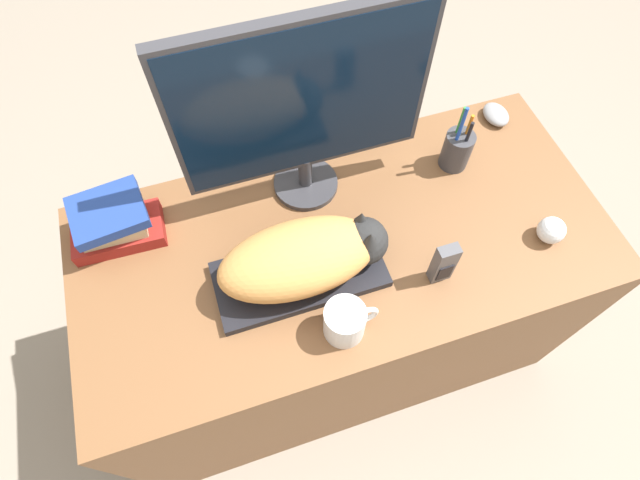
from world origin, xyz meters
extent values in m
plane|color=gray|center=(0.00, 0.00, 0.00)|extent=(12.00, 12.00, 0.00)
cube|color=brown|center=(0.00, 0.32, 0.37)|extent=(1.36, 0.65, 0.74)
cube|color=black|center=(-0.13, 0.26, 0.76)|extent=(0.40, 0.19, 0.02)
ellipsoid|color=#D18C47|center=(-0.13, 0.26, 0.84)|extent=(0.37, 0.19, 0.14)
sphere|color=#262626|center=(0.02, 0.26, 0.83)|extent=(0.11, 0.11, 0.11)
cone|color=#262626|center=(0.02, 0.23, 0.89)|extent=(0.04, 0.04, 0.05)
cone|color=#262626|center=(0.02, 0.29, 0.89)|extent=(0.04, 0.04, 0.05)
cylinder|color=#333338|center=(-0.04, 0.52, 0.75)|extent=(0.17, 0.17, 0.02)
cylinder|color=#333338|center=(-0.04, 0.52, 0.81)|extent=(0.04, 0.04, 0.10)
cube|color=#333338|center=(-0.04, 0.52, 1.05)|extent=(0.58, 0.03, 0.41)
cube|color=black|center=(-0.04, 0.51, 1.05)|extent=(0.56, 0.01, 0.39)
ellipsoid|color=gray|center=(0.56, 0.57, 0.76)|extent=(0.07, 0.09, 0.03)
cylinder|color=silver|center=(-0.08, 0.10, 0.79)|extent=(0.09, 0.09, 0.10)
torus|color=silver|center=(-0.03, 0.10, 0.79)|extent=(0.07, 0.01, 0.07)
cylinder|color=#38383D|center=(0.37, 0.46, 0.80)|extent=(0.08, 0.08, 0.11)
cylinder|color=orange|center=(0.38, 0.47, 0.85)|extent=(0.01, 0.01, 0.13)
cylinder|color=#338C38|center=(0.36, 0.48, 0.86)|extent=(0.01, 0.01, 0.15)
cylinder|color=#1E47B2|center=(0.35, 0.46, 0.88)|extent=(0.01, 0.01, 0.17)
cylinder|color=black|center=(0.37, 0.45, 0.85)|extent=(0.01, 0.01, 0.13)
sphere|color=silver|center=(0.49, 0.17, 0.78)|extent=(0.07, 0.07, 0.07)
cube|color=#4C4C51|center=(0.18, 0.16, 0.81)|extent=(0.05, 0.03, 0.13)
cube|color=black|center=(0.18, 0.14, 0.79)|extent=(0.04, 0.00, 0.06)
cube|color=maroon|center=(-0.53, 0.51, 0.76)|extent=(0.22, 0.13, 0.04)
cube|color=#C6B284|center=(-0.53, 0.52, 0.81)|extent=(0.16, 0.12, 0.04)
cube|color=navy|center=(-0.53, 0.52, 0.84)|extent=(0.19, 0.16, 0.03)
camera|label=1|loc=(-0.25, -0.25, 1.83)|focal=28.00mm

